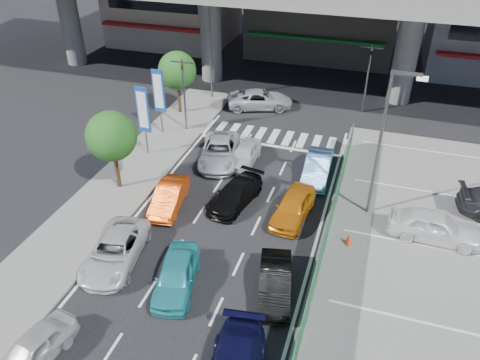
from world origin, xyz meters
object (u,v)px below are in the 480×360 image
(traffic_light_right, at_px, (370,62))
(sedan_white_front_mid, at_px, (245,154))
(hatch_black_mid_right, at_px, (275,283))
(street_lamp_left, at_px, (212,40))
(van_white_back_left, at_px, (33,350))
(taxi_orange_left, at_px, (169,197))
(crossing_wagon_silver, at_px, (260,99))
(street_lamp_right, at_px, (385,134))
(signboard_far, at_px, (159,93))
(tree_far, at_px, (177,71))
(tree_near, at_px, (111,136))
(taxi_orange_right, at_px, (293,207))
(sedan_white_mid_left, at_px, (115,251))
(kei_truck_front_right, at_px, (318,168))
(traffic_light_left, at_px, (183,78))
(parked_sedan_white, at_px, (435,226))
(wagon_silver_front_left, at_px, (219,151))
(sedan_black_mid, at_px, (235,194))
(taxi_teal_mid, at_px, (176,275))
(signboard_near, at_px, (143,112))
(traffic_cone, at_px, (349,239))

(traffic_light_right, height_order, sedan_white_front_mid, traffic_light_right)
(traffic_light_right, relative_size, hatch_black_mid_right, 1.34)
(street_lamp_left, relative_size, van_white_back_left, 2.19)
(taxi_orange_left, bearing_deg, crossing_wagon_silver, 76.96)
(street_lamp_right, height_order, taxi_orange_left, street_lamp_right)
(street_lamp_left, bearing_deg, van_white_back_left, -84.86)
(traffic_light_right, distance_m, sedan_white_front_mid, 12.38)
(signboard_far, height_order, tree_far, tree_far)
(tree_near, distance_m, taxi_orange_right, 10.59)
(hatch_black_mid_right, relative_size, taxi_orange_left, 1.00)
(street_lamp_left, xyz_separation_m, hatch_black_mid_right, (9.99, -19.25, -4.13))
(tree_near, bearing_deg, sedan_white_front_mid, 38.82)
(van_white_back_left, bearing_deg, tree_near, 114.59)
(signboard_far, relative_size, sedan_white_mid_left, 0.99)
(taxi_orange_left, relative_size, kei_truck_front_right, 0.93)
(traffic_light_left, height_order, tree_far, traffic_light_left)
(van_white_back_left, bearing_deg, traffic_light_right, 79.98)
(taxi_orange_right, relative_size, parked_sedan_white, 0.91)
(signboard_far, height_order, parked_sedan_white, signboard_far)
(signboard_far, relative_size, wagon_silver_front_left, 0.95)
(taxi_orange_left, xyz_separation_m, sedan_black_mid, (3.35, 1.40, -0.03))
(sedan_black_mid, bearing_deg, signboard_far, 151.67)
(wagon_silver_front_left, distance_m, crossing_wagon_silver, 8.67)
(traffic_light_right, distance_m, parked_sedan_white, 15.39)
(street_lamp_left, xyz_separation_m, sedan_white_front_mid, (5.45, -9.08, -4.14))
(traffic_light_left, distance_m, sedan_white_mid_left, 14.15)
(street_lamp_right, distance_m, street_lamp_left, 18.06)
(hatch_black_mid_right, distance_m, taxi_orange_left, 8.36)
(signboard_far, xyz_separation_m, van_white_back_left, (3.55, -18.28, -2.44))
(street_lamp_left, bearing_deg, sedan_white_mid_left, -83.06)
(sedan_black_mid, xyz_separation_m, kei_truck_front_right, (3.85, 4.05, 0.08))
(tree_near, bearing_deg, wagon_silver_front_left, 45.99)
(sedan_white_mid_left, bearing_deg, sedan_white_front_mid, 64.56)
(van_white_back_left, bearing_deg, taxi_orange_left, 96.48)
(street_lamp_right, xyz_separation_m, wagon_silver_front_left, (-9.65, 2.68, -4.08))
(traffic_light_left, xyz_separation_m, taxi_teal_mid, (5.65, -14.19, -3.25))
(street_lamp_right, bearing_deg, signboard_far, 161.32)
(traffic_light_right, xyz_separation_m, street_lamp_right, (1.67, -13.00, 0.83))
(wagon_silver_front_left, xyz_separation_m, kei_truck_front_right, (6.26, -0.04, 0.00))
(sedan_white_front_mid, xyz_separation_m, parked_sedan_white, (11.16, -4.22, 0.19))
(sedan_white_mid_left, xyz_separation_m, parked_sedan_white, (14.22, 6.29, 0.16))
(sedan_white_mid_left, xyz_separation_m, hatch_black_mid_right, (7.61, 0.33, -0.02))
(signboard_near, height_order, kei_truck_front_right, signboard_near)
(street_lamp_left, bearing_deg, sedan_black_mid, -64.98)
(traffic_light_right, height_order, kei_truck_front_right, traffic_light_right)
(street_lamp_right, xyz_separation_m, traffic_cone, (-0.84, -3.04, -4.39))
(van_white_back_left, bearing_deg, traffic_light_left, 106.31)
(taxi_orange_left, distance_m, crossing_wagon_silver, 14.20)
(street_lamp_right, relative_size, sedan_black_mid, 1.90)
(traffic_light_right, relative_size, signboard_near, 1.11)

